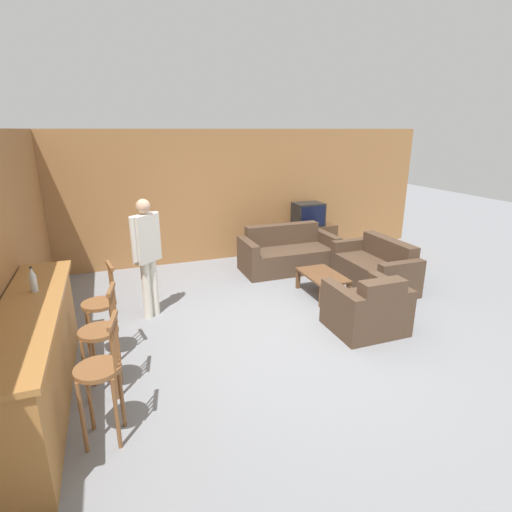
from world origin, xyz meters
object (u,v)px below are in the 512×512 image
(tv, at_px, (308,214))
(couch_far, at_px, (287,254))
(loveseat_right, at_px, (375,268))
(coffee_table, at_px, (323,277))
(bar_chair_near, at_px, (101,378))
(person_by_window, at_px, (147,251))
(tv_unit, at_px, (307,240))
(bar_chair_mid, at_px, (101,340))
(armchair_near, at_px, (367,309))
(bottle, at_px, (33,280))
(bar_chair_far, at_px, (101,311))

(tv, bearing_deg, couch_far, -136.84)
(couch_far, xyz_separation_m, loveseat_right, (1.09, -1.27, -0.00))
(coffee_table, bearing_deg, bar_chair_near, -146.99)
(person_by_window, bearing_deg, tv_unit, 29.08)
(bar_chair_mid, bearing_deg, armchair_near, 3.71)
(coffee_table, xyz_separation_m, tv_unit, (0.82, 2.13, 0.01))
(bar_chair_near, relative_size, bottle, 4.37)
(bar_chair_mid, relative_size, tv, 1.89)
(bar_chair_mid, relative_size, armchair_near, 1.25)
(bar_chair_mid, relative_size, loveseat_right, 0.74)
(loveseat_right, distance_m, bottle, 5.19)
(bottle, bearing_deg, armchair_near, -3.23)
(couch_far, bearing_deg, armchair_near, -90.75)
(bar_chair_near, relative_size, tv, 1.89)
(coffee_table, xyz_separation_m, bottle, (-3.90, -1.04, 0.85))
(bar_chair_near, height_order, coffee_table, bar_chair_near)
(couch_far, bearing_deg, loveseat_right, -49.37)
(bar_chair_near, height_order, bar_chair_mid, same)
(bar_chair_far, xyz_separation_m, person_by_window, (0.63, 0.96, 0.37))
(coffee_table, bearing_deg, bottle, -165.06)
(coffee_table, bearing_deg, loveseat_right, 5.15)
(bottle, relative_size, person_by_window, 0.15)
(bar_chair_mid, height_order, couch_far, bar_chair_mid)
(bar_chair_far, xyz_separation_m, tv_unit, (4.14, 2.91, -0.29))
(loveseat_right, xyz_separation_m, tv_unit, (-0.27, 2.04, 0.02))
(loveseat_right, height_order, person_by_window, person_by_window)
(loveseat_right, relative_size, coffee_table, 1.73)
(tv, distance_m, person_by_window, 4.01)
(bar_chair_near, xyz_separation_m, bottle, (-0.58, 1.12, 0.55))
(loveseat_right, bearing_deg, bar_chair_far, -168.77)
(tv, bearing_deg, person_by_window, -150.96)
(coffee_table, bearing_deg, bar_chair_mid, -156.11)
(couch_far, height_order, tv_unit, couch_far)
(person_by_window, bearing_deg, bar_chair_near, -105.14)
(person_by_window, bearing_deg, coffee_table, -3.93)
(bar_chair_mid, distance_m, bar_chair_far, 0.69)
(bar_chair_mid, bearing_deg, couch_far, 40.49)
(tv_unit, height_order, person_by_window, person_by_window)
(tv_unit, relative_size, tv, 2.00)
(bar_chair_near, bearing_deg, couch_far, 46.67)
(armchair_near, xyz_separation_m, tv_unit, (0.85, 3.39, 0.01))
(loveseat_right, relative_size, person_by_window, 0.91)
(armchair_near, relative_size, coffee_table, 1.03)
(person_by_window, bearing_deg, couch_far, 23.70)
(bar_chair_mid, height_order, bar_chair_far, same)
(bottle, bearing_deg, bar_chair_mid, -36.72)
(bar_chair_far, relative_size, couch_far, 0.64)
(armchair_near, relative_size, tv_unit, 0.76)
(bar_chair_near, height_order, loveseat_right, bar_chair_near)
(bottle, distance_m, person_by_window, 1.73)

